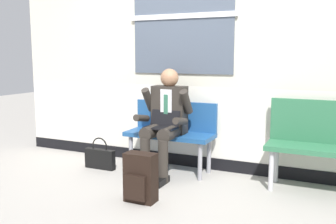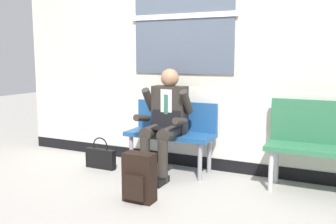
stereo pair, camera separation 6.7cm
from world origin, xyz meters
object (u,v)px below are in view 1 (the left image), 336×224
at_px(backpack, 140,178).
at_px(handbag, 100,158).
at_px(bench_with_person, 172,130).
at_px(person_seated, 165,119).
at_px(bench_empty, 333,140).

height_order(backpack, handbag, backpack).
relative_size(bench_with_person, person_seated, 0.85).
distance_m(bench_with_person, person_seated, 0.24).
xyz_separation_m(backpack, handbag, (-0.97, 0.72, -0.09)).
xyz_separation_m(bench_with_person, bench_empty, (1.76, 0.01, 0.04)).
distance_m(person_seated, handbag, 0.98).
distance_m(bench_with_person, bench_empty, 1.77).
height_order(bench_with_person, handbag, bench_with_person).
distance_m(person_seated, backpack, 0.96).
bearing_deg(bench_empty, backpack, -146.99).
bearing_deg(handbag, backpack, -36.56).
bearing_deg(person_seated, bench_with_person, 90.00).
relative_size(backpack, handbag, 1.18).
height_order(person_seated, handbag, person_seated).
bearing_deg(handbag, bench_with_person, 21.33).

